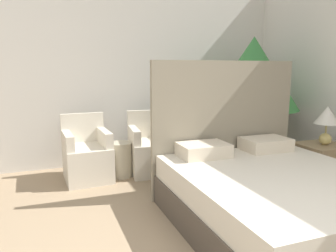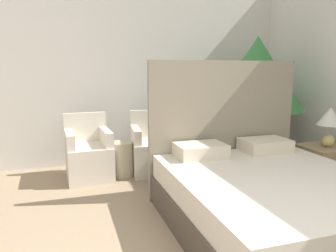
{
  "view_description": "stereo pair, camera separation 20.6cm",
  "coord_description": "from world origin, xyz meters",
  "px_view_note": "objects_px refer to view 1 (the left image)",
  "views": [
    {
      "loc": [
        -1.12,
        -1.02,
        1.46
      ],
      "look_at": [
        0.29,
        2.77,
        0.74
      ],
      "focal_mm": 35.0,
      "sensor_mm": 36.0,
      "label": 1
    },
    {
      "loc": [
        -0.92,
        -1.08,
        1.46
      ],
      "look_at": [
        0.29,
        2.77,
        0.74
      ],
      "focal_mm": 35.0,
      "sensor_mm": 36.0,
      "label": 2
    }
  ],
  "objects_px": {
    "table_lamp": "(327,118)",
    "side_table": "(121,160)",
    "armchair_near_window_right": "(151,152)",
    "potted_palm": "(253,75)",
    "nightstand": "(321,166)",
    "bed": "(273,193)",
    "armchair_near_window_left": "(87,158)"
  },
  "relations": [
    {
      "from": "armchair_near_window_left",
      "to": "table_lamp",
      "type": "bearing_deg",
      "value": -29.03
    },
    {
      "from": "bed",
      "to": "nightstand",
      "type": "xyz_separation_m",
      "value": [
        1.21,
        0.63,
        -0.04
      ]
    },
    {
      "from": "armchair_near_window_right",
      "to": "potted_palm",
      "type": "distance_m",
      "value": 1.85
    },
    {
      "from": "nightstand",
      "to": "table_lamp",
      "type": "relative_size",
      "value": 1.15
    },
    {
      "from": "table_lamp",
      "to": "bed",
      "type": "bearing_deg",
      "value": -153.36
    },
    {
      "from": "nightstand",
      "to": "table_lamp",
      "type": "bearing_deg",
      "value": -74.91
    },
    {
      "from": "armchair_near_window_right",
      "to": "nightstand",
      "type": "relative_size",
      "value": 1.58
    },
    {
      "from": "armchair_near_window_right",
      "to": "table_lamp",
      "type": "relative_size",
      "value": 1.81
    },
    {
      "from": "side_table",
      "to": "table_lamp",
      "type": "bearing_deg",
      "value": -29.75
    },
    {
      "from": "armchair_near_window_left",
      "to": "side_table",
      "type": "height_order",
      "value": "armchair_near_window_left"
    },
    {
      "from": "armchair_near_window_left",
      "to": "side_table",
      "type": "xyz_separation_m",
      "value": [
        0.44,
        -0.03,
        -0.06
      ]
    },
    {
      "from": "bed",
      "to": "armchair_near_window_left",
      "type": "bearing_deg",
      "value": 127.28
    },
    {
      "from": "armchair_near_window_left",
      "to": "side_table",
      "type": "relative_size",
      "value": 1.81
    },
    {
      "from": "table_lamp",
      "to": "side_table",
      "type": "bearing_deg",
      "value": 150.25
    },
    {
      "from": "armchair_near_window_right",
      "to": "potted_palm",
      "type": "relative_size",
      "value": 0.45
    },
    {
      "from": "armchair_near_window_right",
      "to": "side_table",
      "type": "distance_m",
      "value": 0.45
    },
    {
      "from": "bed",
      "to": "nightstand",
      "type": "height_order",
      "value": "bed"
    },
    {
      "from": "armchair_near_window_left",
      "to": "table_lamp",
      "type": "height_order",
      "value": "table_lamp"
    },
    {
      "from": "table_lamp",
      "to": "side_table",
      "type": "relative_size",
      "value": 1.0
    },
    {
      "from": "bed",
      "to": "armchair_near_window_right",
      "type": "xyz_separation_m",
      "value": [
        -0.58,
        1.93,
        -0.02
      ]
    },
    {
      "from": "nightstand",
      "to": "armchair_near_window_right",
      "type": "bearing_deg",
      "value": 144.27
    },
    {
      "from": "armchair_near_window_left",
      "to": "table_lamp",
      "type": "xyz_separation_m",
      "value": [
        2.69,
        -1.32,
        0.57
      ]
    },
    {
      "from": "potted_palm",
      "to": "table_lamp",
      "type": "relative_size",
      "value": 4.05
    },
    {
      "from": "armchair_near_window_left",
      "to": "table_lamp",
      "type": "distance_m",
      "value": 3.05
    },
    {
      "from": "potted_palm",
      "to": "side_table",
      "type": "bearing_deg",
      "value": 174.97
    },
    {
      "from": "nightstand",
      "to": "table_lamp",
      "type": "distance_m",
      "value": 0.6
    },
    {
      "from": "bed",
      "to": "side_table",
      "type": "height_order",
      "value": "bed"
    },
    {
      "from": "armchair_near_window_left",
      "to": "nightstand",
      "type": "height_order",
      "value": "armchair_near_window_left"
    },
    {
      "from": "bed",
      "to": "table_lamp",
      "type": "height_order",
      "value": "bed"
    },
    {
      "from": "potted_palm",
      "to": "bed",
      "type": "bearing_deg",
      "value": -117.96
    },
    {
      "from": "bed",
      "to": "table_lamp",
      "type": "xyz_separation_m",
      "value": [
        1.22,
        0.61,
        0.55
      ]
    },
    {
      "from": "armchair_near_window_right",
      "to": "table_lamp",
      "type": "bearing_deg",
      "value": -29.9
    }
  ]
}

